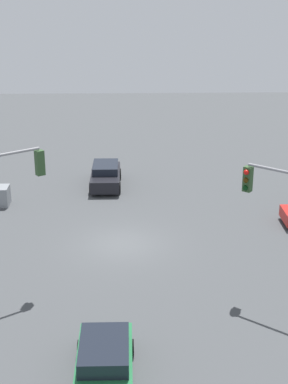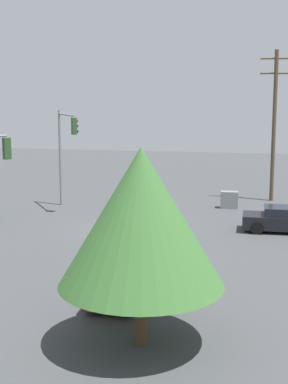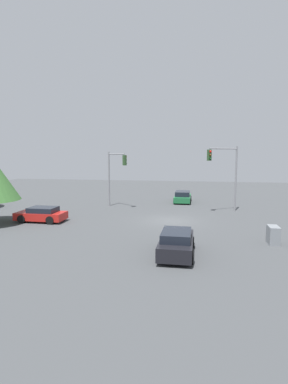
% 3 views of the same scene
% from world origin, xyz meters
% --- Properties ---
extents(ground_plane, '(80.00, 80.00, 0.00)m').
position_xyz_m(ground_plane, '(0.00, 0.00, 0.00)').
color(ground_plane, '#424447').
extents(sedan_red, '(1.99, 4.11, 1.25)m').
position_xyz_m(sedan_red, '(-2.19, 10.76, 0.62)').
color(sedan_red, red).
rests_on(sedan_red, ground_plane).
extents(sedan_dark, '(4.30, 1.95, 1.43)m').
position_xyz_m(sedan_dark, '(-8.77, -1.15, 0.70)').
color(sedan_dark, black).
rests_on(sedan_dark, ground_plane).
extents(traffic_signal_cross, '(2.23, 3.05, 6.50)m').
position_xyz_m(traffic_signal_cross, '(5.13, -4.95, 4.42)').
color(traffic_signal_cross, gray).
rests_on(traffic_signal_cross, ground_plane).
extents(utility_pole_tall, '(2.20, 0.28, 10.53)m').
position_xyz_m(utility_pole_tall, '(-8.37, -10.30, 5.56)').
color(utility_pole_tall, brown).
rests_on(utility_pole_tall, ground_plane).
extents(electrical_cabinet, '(1.15, 0.64, 1.14)m').
position_xyz_m(electrical_cabinet, '(-5.55, -7.07, 0.57)').
color(electrical_cabinet, gray).
rests_on(electrical_cabinet, ground_plane).
extents(tree_corner, '(5.23, 5.23, 6.33)m').
position_xyz_m(tree_corner, '(-3.75, 14.63, 4.14)').
color(tree_corner, '#4C3823').
rests_on(tree_corner, ground_plane).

